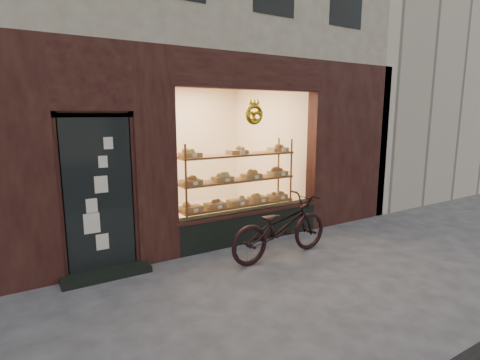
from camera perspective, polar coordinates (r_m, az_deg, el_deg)
ground at (r=4.78m, az=11.42°, el=-17.10°), size 90.00×90.00×0.00m
neighbor_right at (r=15.38m, az=25.04°, el=17.93°), size 12.00×7.00×9.00m
display_shelf at (r=6.70m, az=-0.43°, el=-1.38°), size 2.20×0.45×1.70m
bicycle at (r=5.75m, az=6.22°, el=-7.14°), size 1.82×0.72×0.94m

